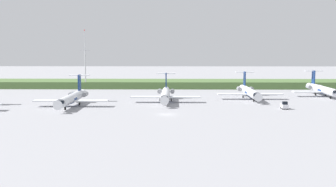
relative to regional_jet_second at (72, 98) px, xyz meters
name	(u,v)px	position (x,y,z in m)	size (l,w,h in m)	color
ground_plane	(168,100)	(29.61, 14.16, -2.54)	(500.00, 500.00, 0.00)	#939399
grass_berm	(170,84)	(29.61, 59.82, -1.00)	(320.00, 20.00, 3.07)	#4C6B38
regional_jet_second	(72,98)	(0.00, 0.00, 0.00)	(22.81, 31.00, 9.00)	silver
regional_jet_third	(166,94)	(28.76, 9.88, 0.00)	(22.81, 31.00, 9.00)	silver
regional_jet_fourth	(249,92)	(58.17, 18.48, 0.00)	(22.81, 31.00, 9.00)	silver
regional_jet_fifth	(323,89)	(86.76, 26.64, 0.00)	(22.81, 31.00, 9.00)	silver
antenna_mast	(85,65)	(-6.69, 50.49, 8.04)	(4.40, 0.50, 25.58)	#B2B2B7
baggage_tug	(284,106)	(64.07, -5.40, -1.53)	(1.72, 3.20, 2.30)	silver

